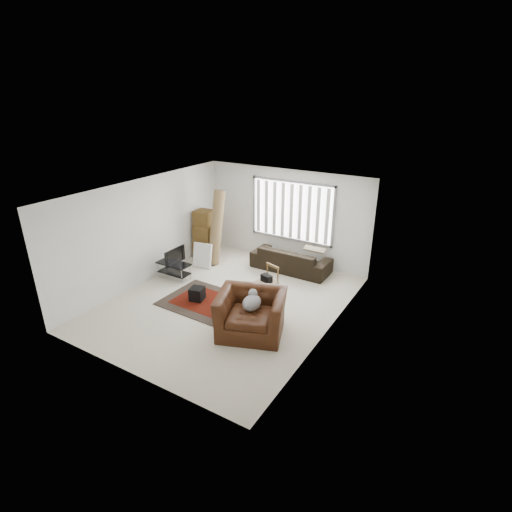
{
  "coord_description": "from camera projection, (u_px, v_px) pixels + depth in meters",
  "views": [
    {
      "loc": [
        4.9,
        -6.8,
        4.71
      ],
      "look_at": [
        0.4,
        0.67,
        1.05
      ],
      "focal_mm": 28.0,
      "sensor_mm": 36.0,
      "label": 1
    }
  ],
  "objects": [
    {
      "name": "room",
      "position": [
        239.0,
        227.0,
        9.23
      ],
      "size": [
        6.0,
        6.02,
        2.71
      ],
      "color": "beige",
      "rests_on": "ground"
    },
    {
      "name": "subwoofer",
      "position": [
        197.0,
        294.0,
        9.55
      ],
      "size": [
        0.38,
        0.38,
        0.31
      ],
      "primitive_type": "cube",
      "rotation": [
        0.0,
        0.0,
        0.25
      ],
      "color": "black",
      "rests_on": "persian_rug"
    },
    {
      "name": "side_chair",
      "position": [
        267.0,
        281.0,
        9.58
      ],
      "size": [
        0.55,
        0.55,
        0.82
      ],
      "rotation": [
        0.0,
        0.0,
        -0.31
      ],
      "color": "#907F5E",
      "rests_on": "ground"
    },
    {
      "name": "rolled_rug",
      "position": [
        217.0,
        228.0,
        11.33
      ],
      "size": [
        0.4,
        0.73,
        2.14
      ],
      "primitive_type": "cylinder",
      "rotation": [
        -0.18,
        0.0,
        -0.12
      ],
      "color": "olive",
      "rests_on": "ground"
    },
    {
      "name": "tv",
      "position": [
        173.0,
        256.0,
        10.46
      ],
      "size": [
        0.1,
        0.74,
        0.43
      ],
      "primitive_type": "imported",
      "rotation": [
        0.0,
        0.0,
        1.57
      ],
      "color": "black",
      "rests_on": "tv_stand"
    },
    {
      "name": "armchair",
      "position": [
        251.0,
        311.0,
        8.17
      ],
      "size": [
        1.7,
        1.6,
        1.01
      ],
      "rotation": [
        0.0,
        0.0,
        0.36
      ],
      "color": "#3C1C0C",
      "rests_on": "ground"
    },
    {
      "name": "tv_stand",
      "position": [
        174.0,
        267.0,
        10.59
      ],
      "size": [
        0.92,
        0.41,
        0.46
      ],
      "color": "black",
      "rests_on": "ground"
    },
    {
      "name": "sofa",
      "position": [
        291.0,
        256.0,
        11.08
      ],
      "size": [
        2.21,
        0.96,
        0.85
      ],
      "primitive_type": "imported",
      "rotation": [
        0.0,
        0.0,
        3.14
      ],
      "color": "black",
      "rests_on": "ground"
    },
    {
      "name": "persian_rug",
      "position": [
        212.0,
        303.0,
        9.46
      ],
      "size": [
        2.36,
        1.6,
        0.02
      ],
      "color": "black",
      "rests_on": "ground"
    },
    {
      "name": "moving_boxes",
      "position": [
        205.0,
        236.0,
        11.83
      ],
      "size": [
        0.63,
        0.58,
        1.45
      ],
      "color": "brown",
      "rests_on": "ground"
    },
    {
      "name": "white_flatpack",
      "position": [
        202.0,
        255.0,
        11.31
      ],
      "size": [
        0.58,
        0.32,
        0.7
      ],
      "primitive_type": "cube",
      "rotation": [
        -0.22,
        0.0,
        0.16
      ],
      "color": "silver",
      "rests_on": "ground"
    }
  ]
}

